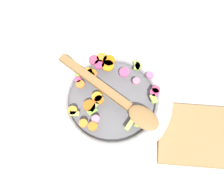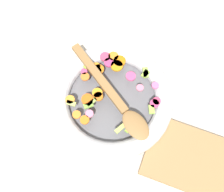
# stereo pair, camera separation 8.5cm
# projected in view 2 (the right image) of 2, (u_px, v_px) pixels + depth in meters

# --- Properties ---
(ground_plane) EXTENTS (4.00, 4.00, 0.00)m
(ground_plane) POSITION_uv_depth(u_px,v_px,m) (112.00, 102.00, 0.90)
(ground_plane) COLOR beige
(skillet) EXTENTS (0.34, 0.34, 0.05)m
(skillet) POSITION_uv_depth(u_px,v_px,m) (112.00, 100.00, 0.88)
(skillet) COLOR slate
(skillet) RESTS_ON ground_plane
(chopped_vegetables) EXTENTS (0.25, 0.24, 0.01)m
(chopped_vegetables) POSITION_uv_depth(u_px,v_px,m) (109.00, 84.00, 0.86)
(chopped_vegetables) COLOR orange
(chopped_vegetables) RESTS_ON skillet
(wooden_spoon) EXTENTS (0.30, 0.22, 0.01)m
(wooden_spoon) POSITION_uv_depth(u_px,v_px,m) (116.00, 100.00, 0.83)
(wooden_spoon) COLOR olive
(wooden_spoon) RESTS_ON chopped_vegetables
(cutting_board) EXTENTS (0.29, 0.17, 0.02)m
(cutting_board) POSITION_uv_depth(u_px,v_px,m) (200.00, 162.00, 0.83)
(cutting_board) COLOR #9E7547
(cutting_board) RESTS_ON ground_plane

